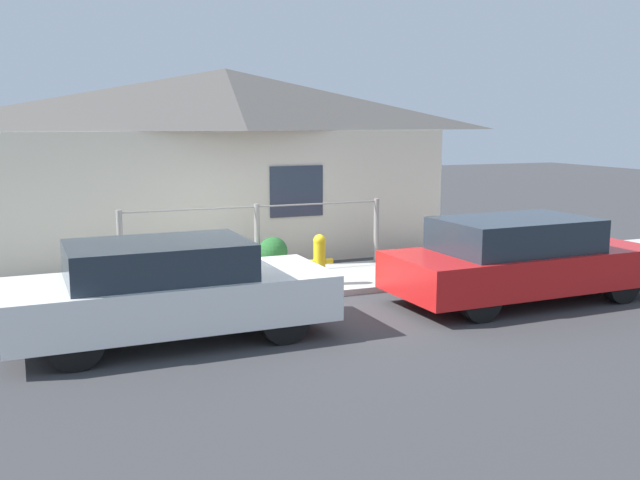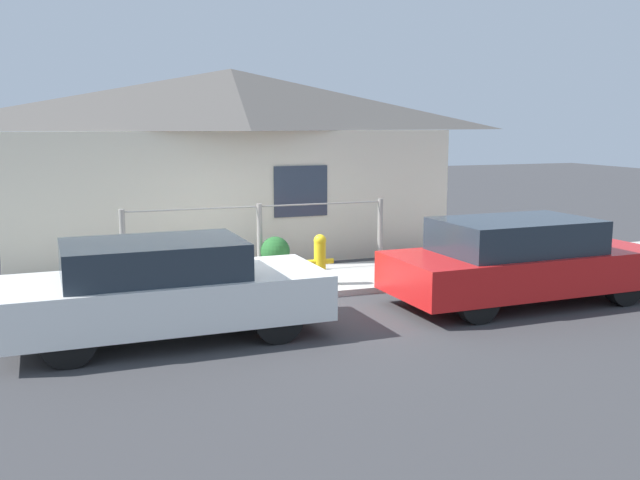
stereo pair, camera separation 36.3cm
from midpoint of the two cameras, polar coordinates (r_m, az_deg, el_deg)
The scene contains 8 objects.
ground_plane at distance 11.25m, azimuth -1.22°, elevation -4.93°, with size 60.00×60.00×0.00m, color #38383A.
sidewalk at distance 12.21m, azimuth -2.83°, elevation -3.53°, with size 24.00×2.11×0.11m.
house at distance 14.62m, azimuth -6.28°, elevation 10.34°, with size 9.18×2.23×3.84m.
fence at distance 12.92m, azimuth -4.05°, elevation 0.46°, with size 4.90×0.10×1.23m.
car_left at distance 9.38m, azimuth -11.28°, elevation -3.86°, with size 4.12×1.75×1.30m.
car_right at distance 11.52m, azimuth 16.65°, elevation -1.58°, with size 4.35×1.87×1.32m.
fire_hydrant at distance 11.83m, azimuth 0.87°, elevation -1.48°, with size 0.47×0.21×0.85m.
potted_plant_near_hydrant at distance 12.84m, azimuth -2.80°, elevation -1.03°, with size 0.53×0.53×0.65m.
Camera 2 is at (-3.36, -10.38, 2.79)m, focal length 40.00 mm.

